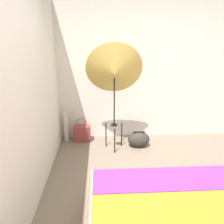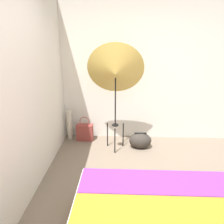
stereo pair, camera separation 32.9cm
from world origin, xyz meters
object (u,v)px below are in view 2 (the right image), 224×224
at_px(duffel_bag, 140,140).
at_px(paper_roll, 69,125).
at_px(tote_bag, 85,132).
at_px(photo_umbrella, 116,72).

bearing_deg(duffel_bag, paper_roll, 167.15).
xyz_separation_m(tote_bag, paper_roll, (-0.31, 0.05, 0.13)).
height_order(photo_umbrella, tote_bag, photo_umbrella).
relative_size(tote_bag, duffel_bag, 1.20).
height_order(photo_umbrella, duffel_bag, photo_umbrella).
distance_m(photo_umbrella, duffel_bag, 1.33).
height_order(tote_bag, paper_roll, paper_roll).
relative_size(photo_umbrella, tote_bag, 3.84).
xyz_separation_m(photo_umbrella, tote_bag, (-0.60, 0.31, -1.22)).
bearing_deg(duffel_bag, tote_bag, 166.07).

